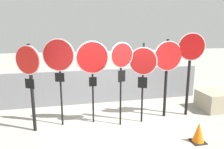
{
  "coord_description": "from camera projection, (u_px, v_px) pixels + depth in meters",
  "views": [
    {
      "loc": [
        -1.49,
        -5.86,
        2.84
      ],
      "look_at": [
        -0.16,
        0.0,
        1.53
      ],
      "focal_mm": 35.0,
      "sensor_mm": 36.0,
      "label": 1
    }
  ],
  "objects": [
    {
      "name": "stop_sign_1",
      "position": [
        59.0,
        61.0,
        6.04
      ],
      "size": [
        0.87,
        0.32,
        2.54
      ],
      "rotation": [
        0.0,
        0.0,
        -0.32
      ],
      "color": "black",
      "rests_on": "ground"
    },
    {
      "name": "stop_sign_4",
      "position": [
        143.0,
        67.0,
        6.3
      ],
      "size": [
        0.75,
        0.37,
        2.4
      ],
      "rotation": [
        0.0,
        0.0,
        -0.44
      ],
      "color": "black",
      "rests_on": "ground"
    },
    {
      "name": "stop_sign_6",
      "position": [
        190.0,
        58.0,
        6.8
      ],
      "size": [
        0.85,
        0.22,
        2.68
      ],
      "rotation": [
        0.0,
        0.0,
        -0.19
      ],
      "color": "black",
      "rests_on": "ground"
    },
    {
      "name": "stop_sign_3",
      "position": [
        122.0,
        63.0,
        6.07
      ],
      "size": [
        0.69,
        0.23,
        2.44
      ],
      "rotation": [
        0.0,
        0.0,
        0.28
      ],
      "color": "black",
      "rests_on": "ground"
    },
    {
      "name": "stop_sign_0",
      "position": [
        29.0,
        73.0,
        5.73
      ],
      "size": [
        0.67,
        0.44,
        2.42
      ],
      "rotation": [
        0.0,
        0.0,
        -0.57
      ],
      "color": "black",
      "rests_on": "ground"
    },
    {
      "name": "traffic_cone_0",
      "position": [
        199.0,
        133.0,
        5.46
      ],
      "size": [
        0.35,
        0.35,
        0.52
      ],
      "color": "black",
      "rests_on": "ground"
    },
    {
      "name": "fence_back",
      "position": [
        104.0,
        86.0,
        8.31
      ],
      "size": [
        7.58,
        0.12,
        1.28
      ],
      "color": "slate",
      "rests_on": "ground"
    },
    {
      "name": "storage_crate",
      "position": [
        213.0,
        101.0,
        7.62
      ],
      "size": [
        0.87,
        0.98,
        0.64
      ],
      "color": "#9E937A",
      "rests_on": "ground"
    },
    {
      "name": "stop_sign_2",
      "position": [
        92.0,
        62.0,
        6.23
      ],
      "size": [
        0.94,
        0.12,
        2.47
      ],
      "rotation": [
        0.0,
        0.0,
        -0.04
      ],
      "color": "black",
      "rests_on": "ground"
    },
    {
      "name": "ground_plane",
      "position": [
        117.0,
        124.0,
        6.52
      ],
      "size": [
        40.0,
        40.0,
        0.0
      ],
      "primitive_type": "plane",
      "color": "gray"
    },
    {
      "name": "stop_sign_5",
      "position": [
        167.0,
        64.0,
        6.72
      ],
      "size": [
        0.93,
        0.15,
        2.48
      ],
      "rotation": [
        0.0,
        0.0,
        0.01
      ],
      "color": "black",
      "rests_on": "ground"
    }
  ]
}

